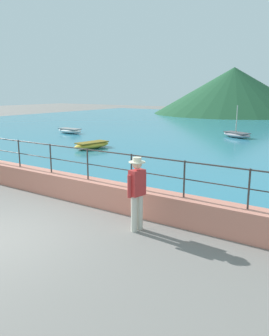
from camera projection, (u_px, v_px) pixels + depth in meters
The scene contains 7 objects.
promenade_wall at pixel (88, 191), 10.10m from camera, with size 20.00×0.56×0.70m, color tan.
railing at pixel (87, 158), 9.88m from camera, with size 18.44×0.04×0.90m.
hill_main at pixel (233, 91), 47.60m from camera, with size 21.90×21.90×6.33m, color #1E4C2D.
person_walking at pixel (137, 190), 7.90m from camera, with size 0.38×0.56×1.75m.
boat_0 at pixel (70, 131), 26.07m from camera, with size 2.35×1.05×0.36m.
boat_1 at pixel (92, 145), 19.24m from camera, with size 1.29×2.42×0.36m.
boat_2 at pixel (237, 134), 23.68m from camera, with size 2.46×1.84×2.17m.
Camera 1 is at (6.58, -4.06, 3.21)m, focal length 36.94 mm.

